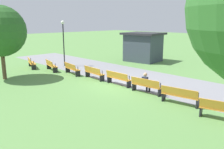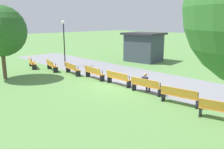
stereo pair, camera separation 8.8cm
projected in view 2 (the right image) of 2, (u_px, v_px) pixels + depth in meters
The scene contains 14 objects.
ground_plane at pixel (119, 85), 15.68m from camera, with size 120.00×120.00×0.00m, color #5B8C47.
path_paving at pixel (144, 78), 17.39m from camera, with size 33.20×5.14×0.01m, color gray.
bench_0 at pixel (32, 63), 21.10m from camera, with size 1.95×1.04×0.89m.
bench_1 at pixel (51, 65), 19.93m from camera, with size 1.95×0.90×0.89m.
bench_2 at pixel (72, 68), 18.60m from camera, with size 1.95×0.77×0.89m.
bench_3 at pixel (94, 73), 17.13m from camera, with size 1.93×0.62×0.89m.
bench_4 at pixel (118, 78), 15.53m from camera, with size 1.90×0.47×0.89m.
bench_5 at pixel (146, 85), 13.80m from camera, with size 1.93×0.62×0.89m.
bench_6 at pixel (179, 95), 11.95m from camera, with size 1.95×0.77×0.89m.
bench_7 at pixel (223, 110), 10.01m from camera, with size 1.95×0.90×0.89m.
person_seated at pixel (146, 82), 13.94m from camera, with size 0.35×0.54×1.20m.
tree_2 at pixel (1, 31), 16.55m from camera, with size 3.54×3.54×5.18m.
lamp_post at pixel (64, 35), 21.55m from camera, with size 0.32×0.32×4.10m.
kiosk at pixel (144, 47), 24.41m from camera, with size 4.05×3.66×2.90m.
Camera 2 is at (10.67, -10.74, 4.16)m, focal length 38.50 mm.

